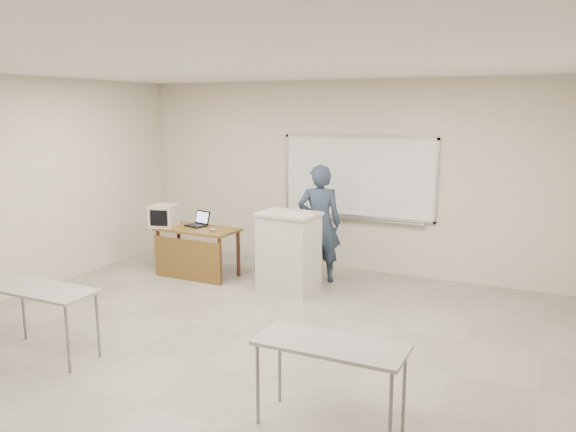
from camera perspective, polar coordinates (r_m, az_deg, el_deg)
The scene contains 10 objects.
floor at distance 5.94m, azimuth -8.91°, elevation -14.73°, with size 7.00×8.00×0.01m, color gray.
whiteboard at distance 8.88m, azimuth 7.10°, elevation 3.82°, with size 2.48×0.10×1.31m.
student_desks at distance 4.72m, azimuth -18.69°, elevation -13.15°, with size 4.40×2.20×0.73m.
instructor_desk at distance 8.68m, azimuth -9.54°, elevation -2.87°, with size 1.26×0.63×0.75m.
podium at distance 7.89m, azimuth 0.07°, elevation -3.69°, with size 0.81×0.59×1.14m.
crt_monitor at distance 8.93m, azimuth -12.47°, elevation 0.04°, with size 0.37×0.42×0.35m.
laptop at distance 8.89m, azimuth -9.16°, elevation -0.64°, with size 0.31×0.29×0.23m.
mouse at distance 8.48m, azimuth -7.65°, elevation -1.37°, with size 0.11×0.07×0.04m, color #96979D.
keyboard at distance 7.77m, azimuth 1.32°, elevation 0.47°, with size 0.46×0.15×0.03m, color #BAAA96.
presenter at distance 8.33m, azimuth 3.20°, elevation -0.77°, with size 0.64×0.42×1.76m, color black.
Camera 1 is at (3.09, -4.39, 2.54)m, focal length 35.00 mm.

